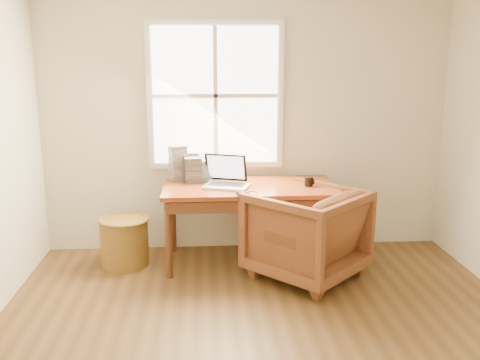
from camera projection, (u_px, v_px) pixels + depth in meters
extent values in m
cube|color=beige|center=(246.00, 121.00, 5.29)|extent=(4.00, 0.02, 2.60)
cube|color=silver|center=(215.00, 96.00, 5.17)|extent=(1.32, 0.05, 1.42)
cube|color=white|center=(215.00, 96.00, 5.14)|extent=(1.20, 0.02, 1.30)
cube|color=silver|center=(216.00, 96.00, 5.13)|extent=(0.04, 0.02, 1.30)
cube|color=silver|center=(216.00, 96.00, 5.13)|extent=(1.20, 0.02, 0.04)
cube|color=brown|center=(250.00, 188.00, 4.97)|extent=(1.60, 0.80, 0.04)
imported|color=brown|center=(306.00, 233.00, 4.70)|extent=(1.24, 1.24, 0.81)
cylinder|color=brown|center=(125.00, 242.00, 5.00)|extent=(0.57, 0.57, 0.44)
ellipsoid|color=black|center=(241.00, 193.00, 4.63)|extent=(0.10, 0.06, 0.03)
cylinder|color=black|center=(309.00, 181.00, 4.93)|extent=(0.10, 0.10, 0.09)
cube|color=silver|center=(195.00, 165.00, 5.24)|extent=(0.15, 0.14, 0.26)
cube|color=#26262B|center=(193.00, 170.00, 5.06)|extent=(0.18, 0.16, 0.24)
cube|color=#A5A4B1|center=(178.00, 163.00, 5.14)|extent=(0.19, 0.18, 0.34)
cube|color=silver|center=(207.00, 170.00, 5.15)|extent=(0.18, 0.17, 0.20)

